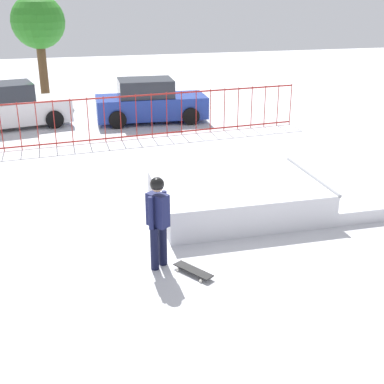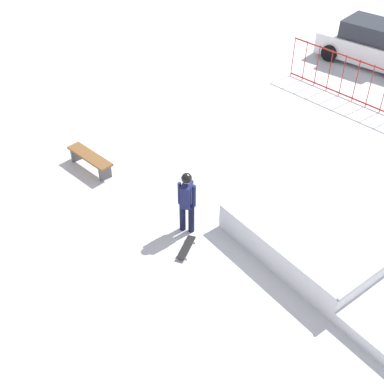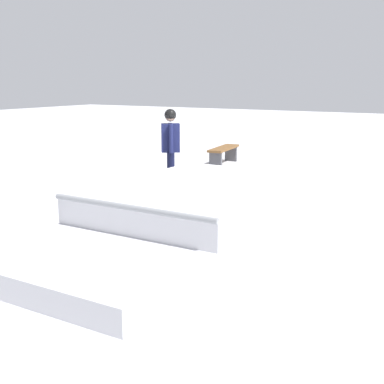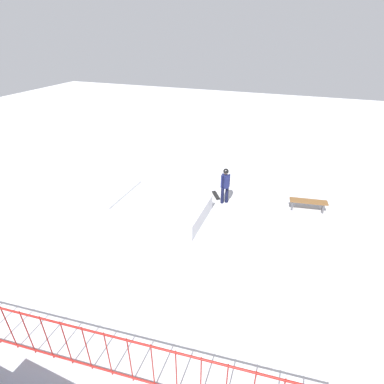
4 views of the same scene
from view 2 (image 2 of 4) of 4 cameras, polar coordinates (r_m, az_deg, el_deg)
name	(u,v)px [view 2 (image 2 of 4)]	position (r m, az deg, el deg)	size (l,w,h in m)	color
ground_plane	(287,220)	(12.84, 10.78, -3.11)	(60.00, 60.00, 0.00)	silver
skate_ramp	(327,247)	(11.89, 15.08, -6.02)	(5.42, 2.65, 0.74)	silver
skater	(187,198)	(11.68, -0.60, -0.73)	(0.40, 0.44, 1.73)	black
skateboard	(186,247)	(11.81, -0.65, -6.31)	(0.60, 0.78, 0.09)	black
park_bench	(90,159)	(14.35, -11.50, 3.71)	(1.64, 0.63, 0.48)	brown
parked_car_white	(373,45)	(21.22, 19.82, 15.42)	(4.36, 2.55, 1.60)	white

